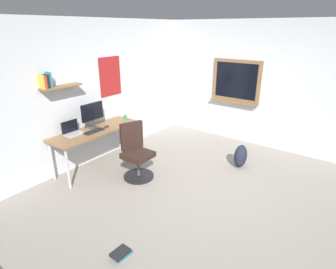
{
  "coord_description": "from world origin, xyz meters",
  "views": [
    {
      "loc": [
        -3.34,
        -1.73,
        2.44
      ],
      "look_at": [
        -0.07,
        0.73,
        0.85
      ],
      "focal_mm": 29.69,
      "sensor_mm": 36.0,
      "label": 1
    }
  ],
  "objects_px": {
    "computer_mouse": "(106,127)",
    "backpack": "(241,156)",
    "laptop": "(72,131)",
    "coffee_mug": "(125,117)",
    "keyboard": "(94,131)",
    "book_stack_on_floor": "(121,253)",
    "monitor_primary": "(92,114)",
    "office_chair": "(136,155)",
    "desk": "(96,133)"
  },
  "relations": [
    {
      "from": "laptop",
      "to": "computer_mouse",
      "type": "xyz_separation_m",
      "value": [
        0.57,
        -0.21,
        -0.04
      ]
    },
    {
      "from": "monitor_primary",
      "to": "computer_mouse",
      "type": "height_order",
      "value": "monitor_primary"
    },
    {
      "from": "backpack",
      "to": "desk",
      "type": "bearing_deg",
      "value": 126.74
    },
    {
      "from": "monitor_primary",
      "to": "computer_mouse",
      "type": "relative_size",
      "value": 4.46
    },
    {
      "from": "office_chair",
      "to": "keyboard",
      "type": "relative_size",
      "value": 2.57
    },
    {
      "from": "keyboard",
      "to": "computer_mouse",
      "type": "distance_m",
      "value": 0.28
    },
    {
      "from": "desk",
      "to": "coffee_mug",
      "type": "relative_size",
      "value": 18.05
    },
    {
      "from": "monitor_primary",
      "to": "backpack",
      "type": "relative_size",
      "value": 1.07
    },
    {
      "from": "keyboard",
      "to": "backpack",
      "type": "xyz_separation_m",
      "value": [
        1.66,
        -2.04,
        -0.53
      ]
    },
    {
      "from": "office_chair",
      "to": "computer_mouse",
      "type": "bearing_deg",
      "value": 88.33
    },
    {
      "from": "coffee_mug",
      "to": "book_stack_on_floor",
      "type": "relative_size",
      "value": 0.39
    },
    {
      "from": "desk",
      "to": "coffee_mug",
      "type": "bearing_deg",
      "value": -1.57
    },
    {
      "from": "laptop",
      "to": "book_stack_on_floor",
      "type": "relative_size",
      "value": 1.3
    },
    {
      "from": "laptop",
      "to": "backpack",
      "type": "bearing_deg",
      "value": -49.08
    },
    {
      "from": "laptop",
      "to": "monitor_primary",
      "type": "distance_m",
      "value": 0.47
    },
    {
      "from": "keyboard",
      "to": "computer_mouse",
      "type": "height_order",
      "value": "computer_mouse"
    },
    {
      "from": "desk",
      "to": "keyboard",
      "type": "bearing_deg",
      "value": -139.85
    },
    {
      "from": "monitor_primary",
      "to": "coffee_mug",
      "type": "bearing_deg",
      "value": -9.03
    },
    {
      "from": "computer_mouse",
      "to": "backpack",
      "type": "distance_m",
      "value": 2.52
    },
    {
      "from": "laptop",
      "to": "keyboard",
      "type": "xyz_separation_m",
      "value": [
        0.29,
        -0.21,
        -0.04
      ]
    },
    {
      "from": "backpack",
      "to": "laptop",
      "type": "bearing_deg",
      "value": 130.92
    },
    {
      "from": "desk",
      "to": "coffee_mug",
      "type": "height_order",
      "value": "coffee_mug"
    },
    {
      "from": "monitor_primary",
      "to": "book_stack_on_floor",
      "type": "distance_m",
      "value": 2.6
    },
    {
      "from": "computer_mouse",
      "to": "desk",
      "type": "bearing_deg",
      "value": 160.42
    },
    {
      "from": "monitor_primary",
      "to": "keyboard",
      "type": "distance_m",
      "value": 0.33
    },
    {
      "from": "laptop",
      "to": "book_stack_on_floor",
      "type": "bearing_deg",
      "value": -113.83
    },
    {
      "from": "computer_mouse",
      "to": "backpack",
      "type": "height_order",
      "value": "computer_mouse"
    },
    {
      "from": "desk",
      "to": "office_chair",
      "type": "distance_m",
      "value": 0.87
    },
    {
      "from": "office_chair",
      "to": "laptop",
      "type": "distance_m",
      "value": 1.16
    },
    {
      "from": "laptop",
      "to": "coffee_mug",
      "type": "xyz_separation_m",
      "value": [
        1.1,
        -0.16,
        -0.01
      ]
    },
    {
      "from": "desk",
      "to": "computer_mouse",
      "type": "distance_m",
      "value": 0.23
    },
    {
      "from": "computer_mouse",
      "to": "backpack",
      "type": "relative_size",
      "value": 0.24
    },
    {
      "from": "desk",
      "to": "book_stack_on_floor",
      "type": "bearing_deg",
      "value": -123.74
    },
    {
      "from": "desk",
      "to": "backpack",
      "type": "relative_size",
      "value": 3.82
    },
    {
      "from": "monitor_primary",
      "to": "backpack",
      "type": "distance_m",
      "value": 2.8
    },
    {
      "from": "backpack",
      "to": "book_stack_on_floor",
      "type": "distance_m",
      "value": 2.87
    },
    {
      "from": "book_stack_on_floor",
      "to": "office_chair",
      "type": "bearing_deg",
      "value": 37.29
    },
    {
      "from": "monitor_primary",
      "to": "office_chair",
      "type": "bearing_deg",
      "value": -81.53
    },
    {
      "from": "book_stack_on_floor",
      "to": "backpack",
      "type": "bearing_deg",
      "value": -3.86
    },
    {
      "from": "laptop",
      "to": "coffee_mug",
      "type": "height_order",
      "value": "laptop"
    },
    {
      "from": "keyboard",
      "to": "office_chair",
      "type": "bearing_deg",
      "value": -70.74
    },
    {
      "from": "office_chair",
      "to": "laptop",
      "type": "height_order",
      "value": "laptop"
    },
    {
      "from": "laptop",
      "to": "computer_mouse",
      "type": "relative_size",
      "value": 2.98
    },
    {
      "from": "book_stack_on_floor",
      "to": "monitor_primary",
      "type": "bearing_deg",
      "value": 56.62
    },
    {
      "from": "keyboard",
      "to": "computer_mouse",
      "type": "xyz_separation_m",
      "value": [
        0.28,
        0.0,
        0.01
      ]
    },
    {
      "from": "desk",
      "to": "computer_mouse",
      "type": "relative_size",
      "value": 15.97
    },
    {
      "from": "office_chair",
      "to": "coffee_mug",
      "type": "xyz_separation_m",
      "value": [
        0.55,
        0.79,
        0.37
      ]
    },
    {
      "from": "laptop",
      "to": "keyboard",
      "type": "bearing_deg",
      "value": -35.56
    },
    {
      "from": "computer_mouse",
      "to": "coffee_mug",
      "type": "distance_m",
      "value": 0.54
    },
    {
      "from": "keyboard",
      "to": "backpack",
      "type": "relative_size",
      "value": 0.85
    }
  ]
}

